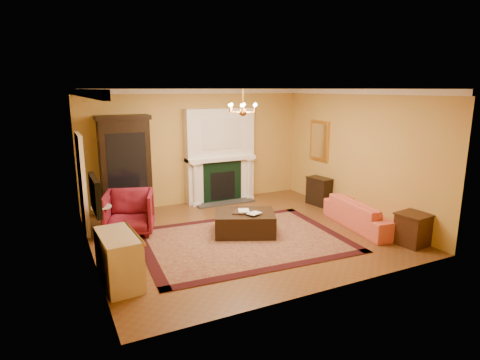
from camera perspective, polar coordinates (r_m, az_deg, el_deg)
floor at (r=8.58m, az=0.39°, el=-7.69°), size 6.00×5.50×0.02m
ceiling at (r=8.04m, az=0.42°, el=12.91°), size 6.00×5.50×0.02m
wall_back at (r=10.69m, az=-6.23°, el=4.71°), size 6.00×0.02×3.00m
wall_front at (r=5.90m, az=12.45°, el=-2.24°), size 6.00×0.02×3.00m
wall_left at (r=7.37m, az=-21.04°, el=0.21°), size 0.02×5.50×3.00m
wall_right at (r=9.87m, az=16.27°, el=3.59°), size 0.02×5.50×3.00m
fireplace at (r=10.78m, az=-2.84°, el=3.19°), size 1.90×0.70×2.50m
crown_molding at (r=8.90m, az=-2.39°, el=12.45°), size 6.00×5.50×0.12m
doorway at (r=9.13m, az=-21.48°, el=-0.43°), size 0.08×1.05×2.10m
tv_panel at (r=6.83m, az=-19.92°, el=-1.96°), size 0.09×0.95×0.58m
gilt_mirror at (r=10.89m, az=11.21°, el=5.49°), size 0.06×0.76×1.05m
chandelier at (r=8.05m, az=0.42°, el=10.04°), size 0.63×0.55×0.53m
oriental_rug at (r=8.20m, az=0.47°, el=-8.57°), size 4.18×3.24×0.02m
china_cabinet at (r=10.00m, az=-15.98°, el=1.67°), size 1.16×0.54×2.30m
wingback_armchair at (r=8.78m, az=-15.48°, el=-4.20°), size 1.20×1.16×1.00m
pedestal_table at (r=8.57m, az=-18.99°, el=-5.44°), size 0.40×0.40×0.71m
commode at (r=6.65m, az=-16.87°, el=-10.73°), size 0.58×1.13×0.82m
coral_sofa at (r=9.27m, az=17.26°, el=-4.00°), size 0.88×2.15×0.82m
end_table at (r=8.60m, az=23.36°, el=-6.55°), size 0.59×0.59×0.61m
console_table at (r=10.76m, az=11.19°, el=-1.65°), size 0.46×0.68×0.70m
leather_ottoman at (r=8.48m, az=0.70°, el=-6.12°), size 1.49×1.32×0.46m
ottoman_tray at (r=8.38m, az=0.44°, el=-4.62°), size 0.51×0.49×0.03m
book_a at (r=8.33m, az=-0.23°, el=-3.54°), size 0.22×0.11×0.30m
book_b at (r=8.26m, az=1.51°, el=-3.76°), size 0.10×0.20×0.28m
topiary_left at (r=10.44m, az=-6.47°, el=4.17°), size 0.14×0.14×0.38m
topiary_right at (r=11.00m, az=0.69°, el=4.73°), size 0.15×0.15×0.39m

